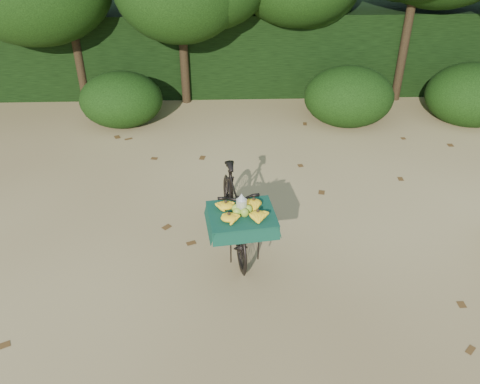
{
  "coord_description": "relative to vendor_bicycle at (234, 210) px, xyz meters",
  "views": [
    {
      "loc": [
        -0.98,
        -5.08,
        4.48
      ],
      "look_at": [
        -0.8,
        0.3,
        0.92
      ],
      "focal_mm": 38.0,
      "sensor_mm": 36.0,
      "label": 1
    }
  ],
  "objects": [
    {
      "name": "ground",
      "position": [
        0.87,
        -0.41,
        -0.56
      ],
      "size": [
        80.0,
        80.0,
        0.0
      ],
      "primitive_type": "plane",
      "color": "tan",
      "rests_on": "ground"
    },
    {
      "name": "leaf_litter",
      "position": [
        0.87,
        0.24,
        -0.56
      ],
      "size": [
        7.0,
        7.3,
        0.01
      ],
      "primitive_type": null,
      "color": "#4F3315",
      "rests_on": "ground"
    },
    {
      "name": "hedge_backdrop",
      "position": [
        0.87,
        5.89,
        0.34
      ],
      "size": [
        26.0,
        1.8,
        1.8
      ],
      "primitive_type": "cube",
      "color": "black",
      "rests_on": "ground"
    },
    {
      "name": "bush_clumps",
      "position": [
        1.37,
        3.89,
        -0.11
      ],
      "size": [
        8.8,
        1.7,
        0.9
      ],
      "primitive_type": null,
      "color": "black",
      "rests_on": "ground"
    },
    {
      "name": "vendor_bicycle",
      "position": [
        0.0,
        0.0,
        0.0
      ],
      "size": [
        0.9,
        1.92,
        1.11
      ],
      "rotation": [
        0.0,
        0.0,
        0.13
      ],
      "color": "black",
      "rests_on": "ground"
    },
    {
      "name": "tree_row",
      "position": [
        0.22,
        5.09,
        1.44
      ],
      "size": [
        14.5,
        2.0,
        4.0
      ],
      "primitive_type": null,
      "color": "black",
      "rests_on": "ground"
    }
  ]
}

